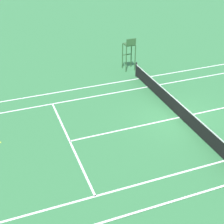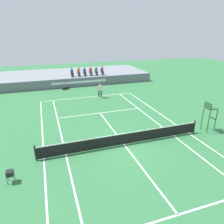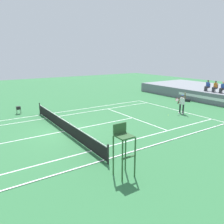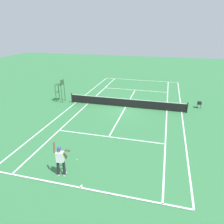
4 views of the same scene
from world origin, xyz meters
name	(u,v)px [view 2 (image 2 of 4)]	position (x,y,z in m)	size (l,w,h in m)	color
ground_plane	(124,145)	(0.00, 0.00, 0.00)	(80.00, 80.00, 0.00)	#337542
court	(124,145)	(0.00, 0.00, 0.01)	(11.08, 23.88, 0.03)	#337542
net	(124,138)	(0.00, 0.00, 0.52)	(11.98, 0.10, 1.07)	black
barrier_wall	(80,82)	(0.00, 17.29, 0.64)	(22.42, 0.25, 1.27)	slate
bleacher_platform	(74,76)	(0.00, 21.82, 0.64)	(22.42, 8.82, 1.27)	gray
spectator_seated_0	(72,73)	(-0.81, 18.36, 1.88)	(0.44, 0.60, 1.26)	#474C56
spectator_seated_1	(79,72)	(0.17, 18.36, 1.88)	(0.44, 0.60, 1.26)	#474C56
spectator_seated_2	(85,72)	(1.05, 18.36, 1.88)	(0.44, 0.60, 1.26)	#474C56
spectator_seated_3	(91,71)	(1.96, 18.36, 1.88)	(0.44, 0.60, 1.26)	#474C56
spectator_seated_4	(96,71)	(2.81, 18.36, 1.88)	(0.44, 0.60, 1.26)	#474C56
spectator_seated_5	(102,71)	(3.73, 18.36, 1.88)	(0.44, 0.60, 1.26)	#474C56
tennis_player	(100,90)	(1.36, 11.22, 0.99)	(0.74, 0.75, 2.08)	#232328
tennis_ball	(102,102)	(1.14, 9.70, 0.03)	(0.07, 0.07, 0.07)	#D1E533
umpire_chair	(209,113)	(7.21, 0.00, 1.56)	(0.77, 0.77, 2.44)	#2D562D
equipment_bag	(66,88)	(-2.13, 16.40, 0.16)	(0.95, 0.56, 0.32)	black
ball_hopper	(10,173)	(-7.21, -1.66, 0.57)	(0.36, 0.36, 0.70)	black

